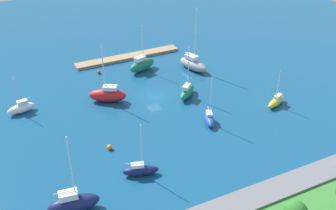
% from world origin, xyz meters
% --- Properties ---
extents(water, '(160.00, 160.00, 0.00)m').
position_xyz_m(water, '(0.00, 0.00, 0.00)').
color(water, navy).
rests_on(water, ground).
extents(pier_dock, '(24.90, 2.85, 0.63)m').
position_xyz_m(pier_dock, '(-2.11, -19.41, 0.31)').
color(pier_dock, '#997A56').
rests_on(pier_dock, ground).
extents(breakwater, '(55.91, 3.89, 1.47)m').
position_xyz_m(breakwater, '(0.00, 32.31, 0.73)').
color(breakwater, slate).
rests_on(breakwater, ground).
extents(sailboat_green_lone_south, '(7.14, 4.24, 10.27)m').
position_xyz_m(sailboat_green_lone_south, '(-2.50, -11.81, 1.44)').
color(sailboat_green_lone_south, '#19724C').
rests_on(sailboat_green_lone_south, water).
extents(sailboat_navy_mid_basin, '(6.98, 3.23, 11.81)m').
position_xyz_m(sailboat_navy_mid_basin, '(21.89, 22.81, 1.37)').
color(sailboat_navy_mid_basin, '#141E4C').
rests_on(sailboat_navy_mid_basin, water).
extents(sailboat_red_by_breakwater, '(7.48, 5.60, 11.41)m').
position_xyz_m(sailboat_red_by_breakwater, '(8.58, -2.39, 1.42)').
color(sailboat_red_by_breakwater, red).
rests_on(sailboat_red_by_breakwater, water).
extents(sailboat_yellow_far_north, '(5.27, 3.20, 7.25)m').
position_xyz_m(sailboat_yellow_far_north, '(-19.38, 13.01, 0.86)').
color(sailboat_yellow_far_north, yellow).
rests_on(sailboat_yellow_far_north, water).
extents(sailboat_gray_outer_mooring, '(4.83, 8.19, 13.93)m').
position_xyz_m(sailboat_gray_outer_mooring, '(-12.87, -7.38, 1.35)').
color(sailboat_gray_outer_mooring, gray).
rests_on(sailboat_gray_outer_mooring, water).
extents(sailboat_blue_lone_north, '(3.21, 4.96, 9.07)m').
position_xyz_m(sailboat_blue_lone_north, '(-4.89, 12.65, 0.88)').
color(sailboat_blue_lone_north, '#2347B2').
rests_on(sailboat_blue_lone_north, water).
extents(sailboat_white_along_channel, '(5.25, 2.52, 7.27)m').
position_xyz_m(sailboat_white_along_channel, '(24.11, -5.56, 0.96)').
color(sailboat_white_along_channel, white).
rests_on(sailboat_white_along_channel, water).
extents(sailboat_green_west_end, '(5.59, 5.24, 10.31)m').
position_xyz_m(sailboat_green_west_end, '(-5.86, 2.71, 1.14)').
color(sailboat_green_west_end, '#19724C').
rests_on(sailboat_green_west_end, water).
extents(sailboat_navy_near_pier, '(5.50, 3.06, 8.81)m').
position_xyz_m(sailboat_navy_near_pier, '(11.30, 20.04, 0.88)').
color(sailboat_navy_near_pier, '#141E4C').
rests_on(sailboat_navy_near_pier, water).
extents(mooring_buoy_red, '(0.72, 0.72, 0.72)m').
position_xyz_m(mooring_buoy_red, '(6.47, -14.60, 0.36)').
color(mooring_buoy_red, red).
rests_on(mooring_buoy_red, water).
extents(mooring_buoy_orange, '(0.85, 0.85, 0.85)m').
position_xyz_m(mooring_buoy_orange, '(13.34, 12.20, 0.42)').
color(mooring_buoy_orange, orange).
rests_on(mooring_buoy_orange, water).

